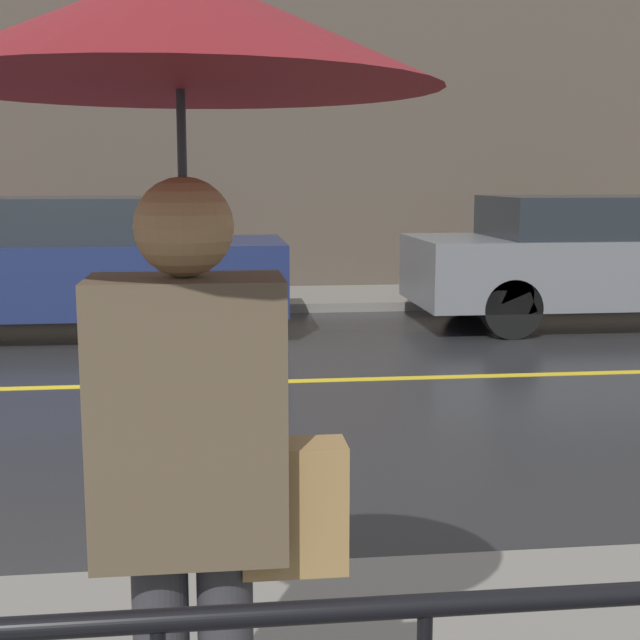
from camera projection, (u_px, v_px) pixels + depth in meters
name	position (u px, v px, depth m)	size (l,w,h in m)	color
ground_plane	(37.00, 388.00, 7.42)	(80.00, 80.00, 0.00)	#262628
sidewalk_far	(106.00, 301.00, 12.19)	(28.00, 1.95, 0.12)	slate
lane_marking	(37.00, 388.00, 7.42)	(25.20, 0.12, 0.01)	gold
building_storefront	(107.00, 75.00, 12.80)	(28.00, 0.30, 6.38)	#4C4238
pedestrian	(184.00, 156.00, 1.88)	(1.11, 1.11, 2.05)	#333338
car_navy	(73.00, 265.00, 9.85)	(4.58, 1.86, 1.52)	#19234C
car_grey	(604.00, 259.00, 10.57)	(4.64, 1.84, 1.52)	slate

